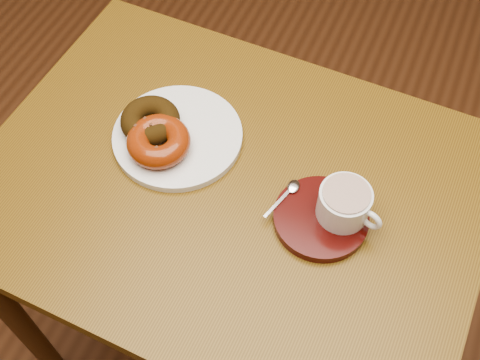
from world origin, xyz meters
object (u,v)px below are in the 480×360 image
at_px(saucer, 321,218).
at_px(coffee_cup, 345,203).
at_px(donut_plate, 178,136).
at_px(cafe_table, 230,220).

distance_m(saucer, coffee_cup, 0.05).
relative_size(donut_plate, coffee_cup, 2.11).
height_order(cafe_table, saucer, saucer).
xyz_separation_m(saucer, coffee_cup, (0.03, 0.02, 0.04)).
bearing_deg(saucer, cafe_table, 176.51).
bearing_deg(coffee_cup, cafe_table, -161.11).
bearing_deg(donut_plate, saucer, -11.90).
distance_m(donut_plate, saucer, 0.30).
relative_size(donut_plate, saucer, 1.49).
height_order(cafe_table, coffee_cup, coffee_cup).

